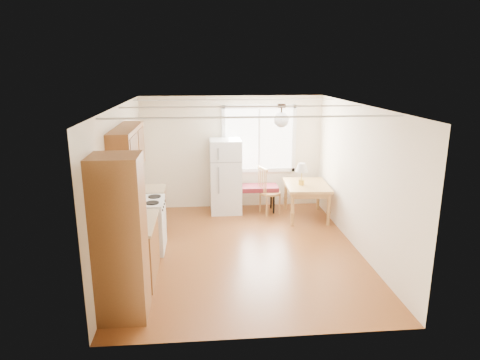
{
  "coord_description": "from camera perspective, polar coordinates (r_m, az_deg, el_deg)",
  "views": [
    {
      "loc": [
        -0.67,
        -6.86,
        3.1
      ],
      "look_at": [
        -0.01,
        0.46,
        1.15
      ],
      "focal_mm": 32.0,
      "sensor_mm": 36.0,
      "label": 1
    }
  ],
  "objects": [
    {
      "name": "window_unit",
      "position": [
        9.55,
        2.56,
        5.49
      ],
      "size": [
        1.64,
        0.05,
        1.51
      ],
      "color": "white",
      "rests_on": "room_shell"
    },
    {
      "name": "dining_table",
      "position": [
        9.08,
        8.86,
        -1.17
      ],
      "size": [
        0.94,
        1.21,
        0.73
      ],
      "rotation": [
        0.0,
        0.0,
        -0.06
      ],
      "color": "#A6783F",
      "rests_on": "ground"
    },
    {
      "name": "kettle",
      "position": [
        6.43,
        -14.98,
        -4.69
      ],
      "size": [
        0.13,
        0.13,
        0.25
      ],
      "color": "red",
      "rests_on": "kitchen_run"
    },
    {
      "name": "pendant_light",
      "position": [
        7.44,
        5.53,
        8.12
      ],
      "size": [
        0.26,
        0.26,
        0.4
      ],
      "color": "black",
      "rests_on": "room_shell"
    },
    {
      "name": "bench",
      "position": [
        9.34,
        1.14,
        -1.17
      ],
      "size": [
        1.28,
        0.5,
        0.59
      ],
      "rotation": [
        0.0,
        0.0,
        -0.02
      ],
      "color": "#56141E",
      "rests_on": "ground"
    },
    {
      "name": "room_shell",
      "position": [
        7.14,
        0.39,
        -0.17
      ],
      "size": [
        4.6,
        5.6,
        2.62
      ],
      "color": "#5E2E13",
      "rests_on": "ground"
    },
    {
      "name": "chair",
      "position": [
        9.18,
        3.48,
        -1.01
      ],
      "size": [
        0.5,
        0.49,
        1.04
      ],
      "rotation": [
        0.0,
        0.0,
        0.33
      ],
      "color": "#A6783F",
      "rests_on": "ground"
    },
    {
      "name": "coffee_maker",
      "position": [
        6.27,
        -14.56,
        -4.93
      ],
      "size": [
        0.19,
        0.24,
        0.35
      ],
      "rotation": [
        0.0,
        0.0,
        0.07
      ],
      "color": "black",
      "rests_on": "kitchen_run"
    },
    {
      "name": "refrigerator",
      "position": [
        9.28,
        -1.94,
        0.52
      ],
      "size": [
        0.67,
        0.69,
        1.61
      ],
      "rotation": [
        0.0,
        0.0,
        0.01
      ],
      "color": "white",
      "rests_on": "ground"
    },
    {
      "name": "kitchen_run",
      "position": [
        6.71,
        -13.89,
        -5.29
      ],
      "size": [
        0.65,
        3.4,
        2.2
      ],
      "color": "brown",
      "rests_on": "ground"
    },
    {
      "name": "table_lamp",
      "position": [
        8.9,
        8.24,
        1.44
      ],
      "size": [
        0.27,
        0.27,
        0.46
      ],
      "rotation": [
        0.0,
        0.0,
        0.06
      ],
      "color": "gold",
      "rests_on": "dining_table"
    }
  ]
}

